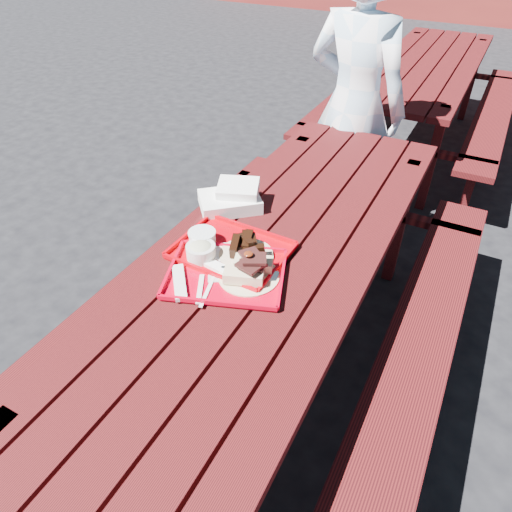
# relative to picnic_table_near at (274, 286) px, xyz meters

# --- Properties ---
(ground) EXTENTS (60.00, 60.00, 0.00)m
(ground) POSITION_rel_picnic_table_near_xyz_m (0.00, 0.00, -0.56)
(ground) COLOR black
(ground) RESTS_ON ground
(picnic_table_near) EXTENTS (1.41, 2.40, 0.75)m
(picnic_table_near) POSITION_rel_picnic_table_near_xyz_m (0.00, 0.00, 0.00)
(picnic_table_near) COLOR #4A0E0E
(picnic_table_near) RESTS_ON ground
(picnic_table_far) EXTENTS (1.41, 2.40, 0.75)m
(picnic_table_far) POSITION_rel_picnic_table_near_xyz_m (0.00, 2.80, 0.00)
(picnic_table_far) COLOR #4A0E0E
(picnic_table_far) RESTS_ON ground
(near_tray) EXTENTS (0.48, 0.42, 0.13)m
(near_tray) POSITION_rel_picnic_table_near_xyz_m (-0.09, -0.20, 0.22)
(near_tray) COLOR #BC0018
(near_tray) RESTS_ON picnic_table_near
(far_tray) EXTENTS (0.41, 0.32, 0.07)m
(far_tray) POSITION_rel_picnic_table_near_xyz_m (-0.14, -0.11, 0.21)
(far_tray) COLOR #B1000A
(far_tray) RESTS_ON picnic_table_near
(white_cloth) EXTENTS (0.30, 0.30, 0.10)m
(white_cloth) POSITION_rel_picnic_table_near_xyz_m (-0.29, 0.18, 0.23)
(white_cloth) COLOR white
(white_cloth) RESTS_ON picnic_table_near
(person) EXTENTS (0.67, 0.51, 1.67)m
(person) POSITION_rel_picnic_table_near_xyz_m (-0.14, 1.32, 0.28)
(person) COLOR #B4D5EE
(person) RESTS_ON ground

